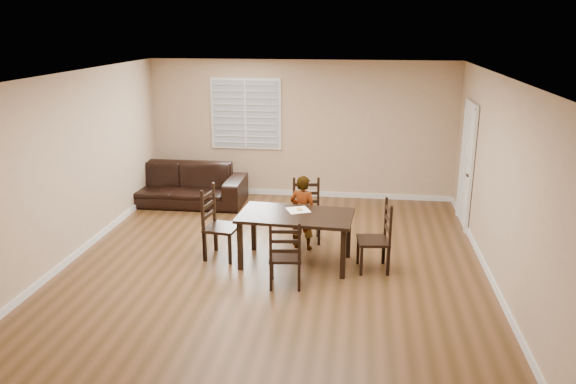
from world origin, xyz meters
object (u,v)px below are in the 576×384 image
Objects in this scene: donut at (300,209)px; sofa at (177,184)px; chair_near at (306,211)px; chair_far at (285,259)px; dining_table at (296,220)px; chair_left at (214,225)px; child at (303,212)px; chair_right at (382,239)px.

sofa is (-2.65, 2.34, -0.39)m from donut.
chair_near reaches higher than chair_far.
dining_table is 1.54× the size of chair_left.
chair_left reaches higher than sofa.
child is (0.08, 1.43, 0.16)m from chair_far.
child is at bearing 90.00° from dining_table.
chair_right is at bearing -11.31° from donut.
chair_near is at bearing -73.72° from child.
chair_far reaches higher than donut.
chair_near is 0.99× the size of chair_right.
chair_left is at bearing 38.06° from child.
donut is at bearing -98.47° from chair_near.
chair_near is 0.38× the size of sofa.
sofa is (-3.84, 2.58, -0.08)m from chair_right.
child is (0.04, 0.58, -0.08)m from dining_table.
chair_far is at bearing -93.91° from donut.
chair_right is 1.35m from child.
child reaches higher than chair_far.
donut is at bearing 83.66° from dining_table.
dining_table is 1.24m from chair_right.
child is 12.03× the size of donut.
child is 0.45× the size of sofa.
dining_table is at bearing -98.73° from chair_far.
chair_far is 9.68× the size of donut.
dining_table is 1.43× the size of child.
donut is at bearing -108.73° from chair_right.
chair_right is at bearing -85.86° from chair_left.
chair_right reaches higher than sofa.
chair_near is at bearing -98.73° from chair_far.
chair_far is at bearing -52.85° from sofa.
chair_left is 1.30m from donut.
dining_table is at bearing -100.12° from chair_near.
dining_table is 17.18× the size of donut.
donut is (-0.01, -0.84, 0.32)m from chair_near.
chair_near is at bearing 89.10° from donut.
chair_far is (-0.04, -0.85, -0.24)m from dining_table.
sofa reaches higher than dining_table.
chair_left is at bearing 179.60° from dining_table.
dining_table is at bearing -100.24° from donut.
chair_near is at bearing -29.66° from sofa.
donut is at bearing -100.09° from chair_far.
child is at bearing 88.96° from donut.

